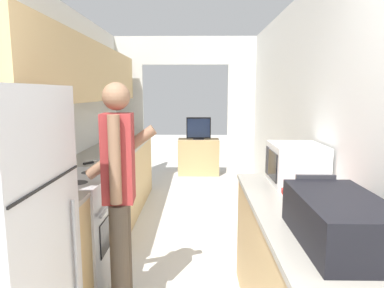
# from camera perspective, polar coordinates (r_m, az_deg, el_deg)

# --- Properties ---
(wall_left) EXTENTS (0.38, 7.25, 2.50)m
(wall_left) POSITION_cam_1_polar(r_m,az_deg,el_deg) (3.37, -22.20, 5.82)
(wall_left) COLOR silver
(wall_left) RESTS_ON ground_plane
(wall_right) EXTENTS (0.06, 7.25, 2.50)m
(wall_right) POSITION_cam_1_polar(r_m,az_deg,el_deg) (2.88, 20.86, 1.07)
(wall_right) COLOR silver
(wall_right) RESTS_ON ground_plane
(wall_far_with_doorway) EXTENTS (2.72, 0.06, 2.50)m
(wall_far_with_doorway) POSITION_cam_1_polar(r_m,az_deg,el_deg) (5.75, -1.13, 6.80)
(wall_far_with_doorway) COLOR silver
(wall_far_with_doorway) RESTS_ON ground_plane
(counter_left) EXTENTS (0.62, 3.61, 0.91)m
(counter_left) POSITION_cam_1_polar(r_m,az_deg,el_deg) (4.33, -13.44, -6.97)
(counter_left) COLOR tan
(counter_left) RESTS_ON ground_plane
(counter_right) EXTENTS (0.62, 1.81, 0.91)m
(counter_right) POSITION_cam_1_polar(r_m,az_deg,el_deg) (2.36, 18.03, -20.82)
(counter_right) COLOR tan
(counter_right) RESTS_ON ground_plane
(range_oven) EXTENTS (0.66, 0.78, 1.05)m
(range_oven) POSITION_cam_1_polar(r_m,az_deg,el_deg) (3.13, -19.37, -13.22)
(range_oven) COLOR #B7B7BC
(range_oven) RESTS_ON ground_plane
(person) EXTENTS (0.54, 0.39, 1.67)m
(person) POSITION_cam_1_polar(r_m,az_deg,el_deg) (2.50, -12.02, -7.89)
(person) COLOR #4C4238
(person) RESTS_ON ground_plane
(suitcase) EXTENTS (0.36, 0.67, 0.24)m
(suitcase) POSITION_cam_1_polar(r_m,az_deg,el_deg) (1.74, 23.32, -11.55)
(suitcase) COLOR black
(suitcase) RESTS_ON counter_right
(microwave) EXTENTS (0.38, 0.45, 0.31)m
(microwave) POSITION_cam_1_polar(r_m,az_deg,el_deg) (2.70, 16.95, -3.26)
(microwave) COLOR white
(microwave) RESTS_ON counter_right
(book_stack) EXTENTS (0.24, 0.25, 0.07)m
(book_stack) POSITION_cam_1_polar(r_m,az_deg,el_deg) (2.27, 17.95, -8.67)
(book_stack) COLOR white
(book_stack) RESTS_ON counter_right
(tv_cabinet) EXTENTS (0.79, 0.42, 0.70)m
(tv_cabinet) POSITION_cam_1_polar(r_m,az_deg,el_deg) (6.71, 1.09, -2.14)
(tv_cabinet) COLOR tan
(tv_cabinet) RESTS_ON ground_plane
(television) EXTENTS (0.47, 0.16, 0.43)m
(television) POSITION_cam_1_polar(r_m,az_deg,el_deg) (6.58, 1.11, 2.58)
(television) COLOR black
(television) RESTS_ON tv_cabinet
(knife) EXTENTS (0.16, 0.31, 0.02)m
(knife) POSITION_cam_1_polar(r_m,az_deg,el_deg) (3.54, -16.59, -2.89)
(knife) COLOR #B7B7BC
(knife) RESTS_ON counter_left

